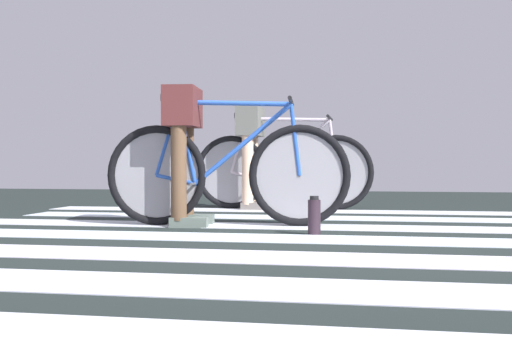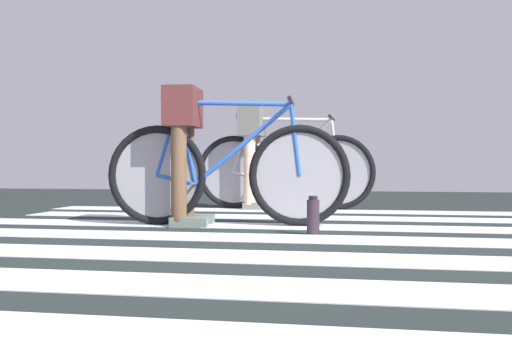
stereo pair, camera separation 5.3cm
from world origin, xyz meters
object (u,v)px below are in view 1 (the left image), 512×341
(bicycle_2_of_2, at_px, (282,169))
(cyclist_1_of_2, at_px, (183,136))
(bicycle_1_of_2, at_px, (227,172))
(water_bottle, at_px, (314,216))
(cyclist_2_of_2, at_px, (251,143))

(bicycle_2_of_2, bearing_deg, cyclist_1_of_2, -104.63)
(bicycle_1_of_2, xyz_separation_m, water_bottle, (0.66, -0.47, -0.27))
(bicycle_2_of_2, bearing_deg, cyclist_2_of_2, 180.00)
(bicycle_1_of_2, distance_m, cyclist_2_of_2, 1.78)
(cyclist_1_of_2, xyz_separation_m, water_bottle, (0.97, -0.45, -0.52))
(water_bottle, bearing_deg, cyclist_1_of_2, 155.40)
(bicycle_1_of_2, relative_size, cyclist_1_of_2, 1.77)
(cyclist_1_of_2, relative_size, cyclist_2_of_2, 0.99)
(cyclist_1_of_2, bearing_deg, bicycle_1_of_2, 0.00)
(cyclist_1_of_2, xyz_separation_m, cyclist_2_of_2, (0.15, 1.79, 0.00))
(bicycle_1_of_2, bearing_deg, cyclist_1_of_2, -180.00)
(bicycle_1_of_2, height_order, bicycle_2_of_2, same)
(cyclist_2_of_2, xyz_separation_m, water_bottle, (0.82, -2.23, -0.53))
(cyclist_1_of_2, height_order, bicycle_2_of_2, cyclist_1_of_2)
(bicycle_2_of_2, height_order, cyclist_2_of_2, cyclist_2_of_2)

